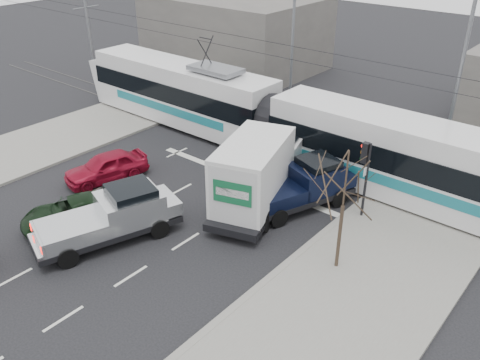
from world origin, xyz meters
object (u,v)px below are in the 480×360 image
Objects in this scene: street_lamp_far at (290,36)px; green_car at (75,212)px; box_truck at (257,173)px; street_lamp_near at (456,75)px; navy_pickup at (305,184)px; bare_tree at (345,185)px; silver_pickup at (115,215)px; red_car at (106,167)px; traffic_signal at (365,164)px; tram at (275,120)px.

street_lamp_far reaches higher than green_car.
street_lamp_far is 13.75m from box_truck.
navy_pickup is (-3.39, -8.25, -3.99)m from street_lamp_near.
green_car is (-6.94, -7.92, -0.48)m from navy_pickup.
bare_tree is 0.77× the size of silver_pickup.
box_truck is 1.74× the size of red_car.
street_lamp_near is 1.38× the size of silver_pickup.
silver_pickup is 0.87× the size of box_truck.
street_lamp_far reaches higher than navy_pickup.
street_lamp_near is (-0.29, 11.50, 1.32)m from bare_tree.
bare_tree is at bearing 45.39° from green_car.
tram reaches higher than traffic_signal.
box_truck is at bearing -61.69° from tram.
red_car is (-9.37, -4.36, -0.39)m from navy_pickup.
bare_tree is at bearing -88.58° from street_lamp_near.
tram is (-8.14, 6.95, -1.71)m from bare_tree.
street_lamp_near is 1.92× the size of green_car.
navy_pickup is at bearing 76.05° from silver_pickup.
tram is (3.65, -6.55, -3.03)m from street_lamp_far.
red_car is (-7.67, -2.91, -1.02)m from box_truck.
silver_pickup is 1.13× the size of navy_pickup.
street_lamp_near is at bearing 83.59° from traffic_signal.
tram is at bearing -149.92° from street_lamp_near.
red_car is at bearing 145.93° from green_car.
traffic_signal is 0.40× the size of street_lamp_far.
green_car is (-2.20, -0.54, -0.46)m from silver_pickup.
bare_tree is at bearing 44.87° from silver_pickup.
box_truck is at bearing -117.71° from street_lamp_near.
silver_pickup is at bearing 35.51° from green_car.
red_car is at bearing -135.35° from street_lamp_near.
navy_pickup reaches higher than silver_pickup.
traffic_signal is at bearing -96.41° from street_lamp_near.
navy_pickup is 1.34× the size of red_car.
street_lamp_far is 15.30m from red_car.
traffic_signal is at bearing 9.48° from box_truck.
box_truck is at bearing 161.46° from bare_tree.
box_truck is at bearing -61.28° from street_lamp_far.
silver_pickup is at bearing -18.15° from red_car.
street_lamp_near reaches higher than green_car.
street_lamp_far reaches higher than tram.
silver_pickup is (-7.28, -8.12, -1.63)m from traffic_signal.
traffic_signal is at bearing -22.75° from tram.
tram is 6.15× the size of green_car.
street_lamp_far is at bearing 119.58° from silver_pickup.
tram is at bearing 107.33° from silver_pickup.
bare_tree reaches higher than box_truck.
tram reaches higher than bare_tree.
tram is 9.53m from red_car.
navy_pickup is (4.74, 7.38, 0.01)m from silver_pickup.
silver_pickup is at bearing -102.29° from navy_pickup.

